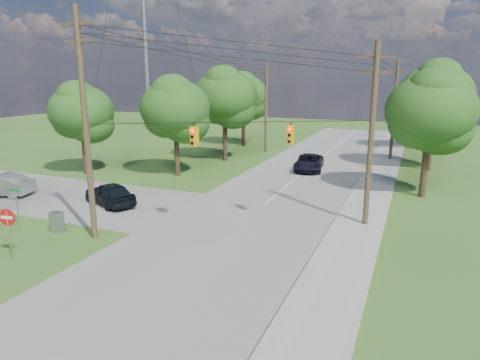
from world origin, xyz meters
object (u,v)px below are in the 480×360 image
at_px(pole_sw, 85,124).
at_px(car_main_north, 309,162).
at_px(control_cabinet, 57,222).
at_px(car_cross_dark, 110,194).
at_px(pole_north_e, 394,111).
at_px(pole_ne, 371,134).
at_px(car_cross_silver, 0,185).
at_px(pole_north_w, 266,107).
at_px(do_not_enter_sign, 8,223).

height_order(pole_sw, car_main_north, pole_sw).
bearing_deg(control_cabinet, car_cross_dark, 94.00).
distance_m(car_cross_dark, car_main_north, 18.91).
distance_m(pole_north_e, car_main_north, 11.55).
distance_m(car_main_north, control_cabinet, 23.39).
xyz_separation_m(pole_ne, car_cross_silver, (-25.59, -3.63, -4.64)).
relative_size(pole_north_w, control_cabinet, 8.44).
bearing_deg(do_not_enter_sign, pole_ne, 26.03).
relative_size(pole_north_e, control_cabinet, 8.44).
distance_m(control_cabinet, do_not_enter_sign, 3.95).
xyz_separation_m(pole_north_w, car_main_north, (7.22, -8.35, -4.37)).
distance_m(pole_sw, control_cabinet, 6.16).
xyz_separation_m(pole_ne, pole_north_w, (-13.90, 22.00, -0.34)).
bearing_deg(pole_ne, pole_north_w, 122.29).
xyz_separation_m(pole_sw, car_cross_dark, (-3.13, 5.16, -5.41)).
xyz_separation_m(car_cross_silver, car_main_north, (18.91, 17.28, -0.06)).
bearing_deg(control_cabinet, pole_north_e, 58.85).
bearing_deg(car_cross_dark, pole_sw, 55.12).
bearing_deg(pole_sw, pole_north_e, 65.48).
relative_size(car_cross_dark, control_cabinet, 3.89).
xyz_separation_m(pole_ne, do_not_enter_sign, (-15.16, -11.47, -3.62)).
height_order(pole_north_w, car_main_north, pole_north_w).
height_order(pole_sw, car_cross_dark, pole_sw).
height_order(pole_sw, pole_north_w, pole_sw).
bearing_deg(pole_north_e, car_main_north, -128.68).
xyz_separation_m(car_cross_silver, control_cabinet, (9.62, -4.18, -0.23)).
relative_size(pole_sw, car_cross_dark, 2.60).
xyz_separation_m(pole_sw, car_main_north, (6.82, 21.25, -5.47)).
bearing_deg(pole_north_w, do_not_enter_sign, -92.16).
bearing_deg(pole_north_w, car_cross_dark, -96.37).
relative_size(pole_north_e, pole_north_w, 1.00).
bearing_deg(control_cabinet, car_main_north, 63.63).
relative_size(pole_north_e, car_cross_dark, 2.17).
bearing_deg(pole_sw, control_cabinet, -175.14).
bearing_deg(do_not_enter_sign, car_cross_silver, 131.99).
relative_size(pole_sw, pole_ne, 1.14).
bearing_deg(pole_north_w, car_main_north, -49.16).
xyz_separation_m(car_cross_dark, car_main_north, (9.94, 16.09, -0.06)).
distance_m(pole_sw, car_cross_silver, 13.83).
xyz_separation_m(car_cross_silver, do_not_enter_sign, (10.43, -7.84, 1.02)).
xyz_separation_m(pole_sw, pole_north_w, (-0.40, 29.60, -1.10)).
relative_size(pole_north_e, do_not_enter_sign, 3.92).
distance_m(pole_north_e, car_cross_dark, 29.87).
bearing_deg(do_not_enter_sign, pole_north_e, 54.55).
bearing_deg(pole_north_w, car_cross_silver, -114.53).
relative_size(pole_sw, control_cabinet, 10.12).
distance_m(pole_sw, do_not_enter_sign, 6.08).
relative_size(pole_north_w, car_cross_dark, 2.17).
height_order(pole_north_w, car_cross_silver, pole_north_w).
relative_size(pole_sw, do_not_enter_sign, 4.70).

